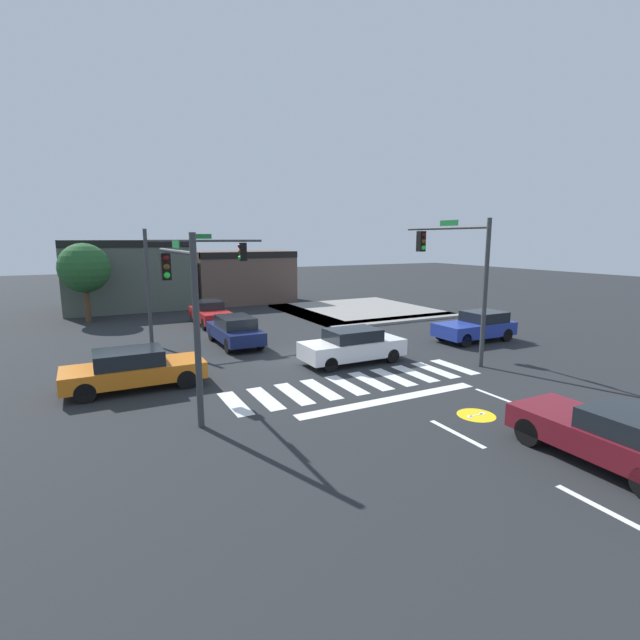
# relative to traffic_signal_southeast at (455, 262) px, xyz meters

# --- Properties ---
(ground_plane) EXTENTS (120.00, 120.00, 0.00)m
(ground_plane) POSITION_rel_traffic_signal_southeast_xyz_m (-5.65, 3.17, -4.19)
(ground_plane) COLOR #232628
(crosswalk_near) EXTENTS (9.83, 2.40, 0.01)m
(crosswalk_near) POSITION_rel_traffic_signal_southeast_xyz_m (-5.65, -1.33, -4.19)
(crosswalk_near) COLOR silver
(crosswalk_near) RESTS_ON ground_plane
(lane_markings) EXTENTS (6.80, 18.75, 0.01)m
(lane_markings) POSITION_rel_traffic_signal_southeast_xyz_m (-4.49, -8.25, -4.19)
(lane_markings) COLOR white
(lane_markings) RESTS_ON ground_plane
(bike_detector_marking) EXTENTS (1.13, 1.13, 0.01)m
(bike_detector_marking) POSITION_rel_traffic_signal_southeast_xyz_m (-4.18, -5.61, -4.19)
(bike_detector_marking) COLOR yellow
(bike_detector_marking) RESTS_ON ground_plane
(curb_corner_northeast) EXTENTS (10.00, 10.60, 0.15)m
(curb_corner_northeast) POSITION_rel_traffic_signal_southeast_xyz_m (2.84, 12.59, -4.12)
(curb_corner_northeast) COLOR gray
(curb_corner_northeast) RESTS_ON ground_plane
(storefront_row) EXTENTS (16.95, 5.97, 5.09)m
(storefront_row) POSITION_rel_traffic_signal_southeast_xyz_m (-7.93, 21.94, -1.80)
(storefront_row) COLOR #4C564C
(storefront_row) RESTS_ON ground_plane
(traffic_signal_southeast) EXTENTS (0.32, 5.10, 6.00)m
(traffic_signal_southeast) POSITION_rel_traffic_signal_southeast_xyz_m (0.00, 0.00, 0.00)
(traffic_signal_southeast) COLOR #383A3D
(traffic_signal_southeast) RESTS_ON ground_plane
(traffic_signal_southwest) EXTENTS (0.32, 5.43, 5.36)m
(traffic_signal_southwest) POSITION_rel_traffic_signal_southeast_xyz_m (-11.67, -0.59, -0.52)
(traffic_signal_southwest) COLOR #383A3D
(traffic_signal_southwest) RESTS_ON ground_plane
(traffic_signal_northwest) EXTENTS (5.94, 0.32, 5.66)m
(traffic_signal_northwest) POSITION_rel_traffic_signal_southeast_xyz_m (-9.31, 8.54, -0.31)
(traffic_signal_northwest) COLOR #383A3D
(traffic_signal_northwest) RESTS_ON ground_plane
(car_red) EXTENTS (1.72, 4.40, 1.42)m
(car_red) POSITION_rel_traffic_signal_southeast_xyz_m (-7.53, 12.70, -3.46)
(car_red) COLOR red
(car_red) RESTS_ON ground_plane
(car_navy) EXTENTS (1.75, 4.38, 1.47)m
(car_navy) POSITION_rel_traffic_signal_southeast_xyz_m (-7.84, 6.57, -3.43)
(car_navy) COLOR #141E4C
(car_navy) RESTS_ON ground_plane
(car_white) EXTENTS (4.40, 1.78, 1.46)m
(car_white) POSITION_rel_traffic_signal_southeast_xyz_m (-4.39, 1.16, -3.45)
(car_white) COLOR white
(car_white) RESTS_ON ground_plane
(car_orange) EXTENTS (4.68, 1.84, 1.41)m
(car_orange) POSITION_rel_traffic_signal_southeast_xyz_m (-12.98, 1.74, -3.47)
(car_orange) COLOR orange
(car_orange) RESTS_ON ground_plane
(car_blue) EXTENTS (4.13, 1.91, 1.49)m
(car_blue) POSITION_rel_traffic_signal_southeast_xyz_m (3.52, 1.91, -3.44)
(car_blue) COLOR #23389E
(car_blue) RESTS_ON ground_plane
(car_maroon) EXTENTS (1.83, 4.17, 1.40)m
(car_maroon) POSITION_rel_traffic_signal_southeast_xyz_m (-3.73, -9.27, -3.46)
(car_maroon) COLOR maroon
(car_maroon) RESTS_ON ground_plane
(roadside_tree) EXTENTS (3.07, 3.07, 4.93)m
(roadside_tree) POSITION_rel_traffic_signal_southeast_xyz_m (-14.15, 17.17, -0.81)
(roadside_tree) COLOR #4C3823
(roadside_tree) RESTS_ON ground_plane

